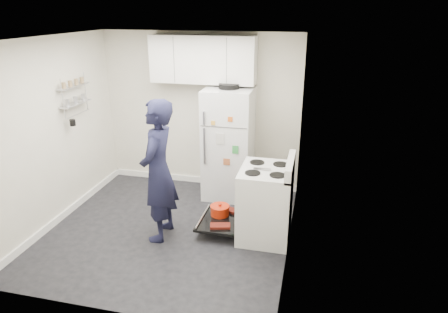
% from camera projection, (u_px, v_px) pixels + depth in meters
% --- Properties ---
extents(room, '(3.21, 3.21, 2.51)m').
position_uv_depth(room, '(164.00, 145.00, 5.03)').
color(room, black).
rests_on(room, ground).
extents(electric_range, '(0.66, 0.76, 1.10)m').
position_uv_depth(electric_range, '(265.00, 204.00, 5.12)').
color(electric_range, silver).
rests_on(electric_range, ground).
extents(open_oven_door, '(0.55, 0.71, 0.21)m').
position_uv_depth(open_oven_door, '(220.00, 216.00, 5.40)').
color(open_oven_door, black).
rests_on(open_oven_door, ground).
extents(refrigerator, '(0.72, 0.74, 1.78)m').
position_uv_depth(refrigerator, '(229.00, 143.00, 6.14)').
color(refrigerator, silver).
rests_on(refrigerator, ground).
extents(upper_cabinets, '(1.60, 0.33, 0.70)m').
position_uv_depth(upper_cabinets, '(203.00, 59.00, 5.97)').
color(upper_cabinets, silver).
rests_on(upper_cabinets, room).
extents(wall_shelf_rack, '(0.14, 0.60, 0.61)m').
position_uv_depth(wall_shelf_rack, '(74.00, 95.00, 5.61)').
color(wall_shelf_rack, '#B2B2B7').
rests_on(wall_shelf_rack, room).
extents(person, '(0.47, 0.69, 1.83)m').
position_uv_depth(person, '(158.00, 171.00, 4.97)').
color(person, black).
rests_on(person, ground).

